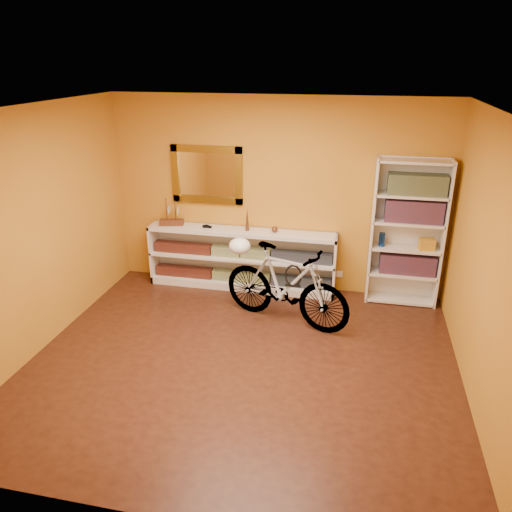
% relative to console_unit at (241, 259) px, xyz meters
% --- Properties ---
extents(floor, '(4.50, 4.00, 0.01)m').
position_rel_console_unit_xyz_m(floor, '(0.45, -1.81, -0.43)').
color(floor, black).
rests_on(floor, ground).
extents(ceiling, '(4.50, 4.00, 0.01)m').
position_rel_console_unit_xyz_m(ceiling, '(0.45, -1.81, 2.18)').
color(ceiling, silver).
rests_on(ceiling, ground).
extents(back_wall, '(4.50, 0.01, 2.60)m').
position_rel_console_unit_xyz_m(back_wall, '(0.45, 0.19, 0.88)').
color(back_wall, '#BA781C').
rests_on(back_wall, ground).
extents(left_wall, '(0.01, 4.00, 2.60)m').
position_rel_console_unit_xyz_m(left_wall, '(-1.81, -1.81, 0.88)').
color(left_wall, '#BA781C').
rests_on(left_wall, ground).
extents(right_wall, '(0.01, 4.00, 2.60)m').
position_rel_console_unit_xyz_m(right_wall, '(2.70, -1.81, 0.88)').
color(right_wall, '#BA781C').
rests_on(right_wall, ground).
extents(gilt_mirror, '(0.98, 0.06, 0.78)m').
position_rel_console_unit_xyz_m(gilt_mirror, '(-0.50, 0.15, 1.12)').
color(gilt_mirror, '#7C6316').
rests_on(gilt_mirror, back_wall).
extents(wall_socket, '(0.09, 0.02, 0.09)m').
position_rel_console_unit_xyz_m(wall_socket, '(1.35, 0.17, -0.17)').
color(wall_socket, silver).
rests_on(wall_socket, back_wall).
extents(console_unit, '(2.60, 0.35, 0.85)m').
position_rel_console_unit_xyz_m(console_unit, '(0.00, 0.00, 0.00)').
color(console_unit, silver).
rests_on(console_unit, floor).
extents(cd_row_lower, '(2.50, 0.13, 0.14)m').
position_rel_console_unit_xyz_m(cd_row_lower, '(0.00, -0.02, -0.26)').
color(cd_row_lower, black).
rests_on(cd_row_lower, console_unit).
extents(cd_row_upper, '(2.50, 0.13, 0.14)m').
position_rel_console_unit_xyz_m(cd_row_upper, '(0.00, -0.02, 0.11)').
color(cd_row_upper, navy).
rests_on(cd_row_upper, console_unit).
extents(model_ship, '(0.35, 0.19, 0.39)m').
position_rel_console_unit_xyz_m(model_ship, '(-0.99, 0.00, 0.62)').
color(model_ship, '#452213').
rests_on(model_ship, console_unit).
extents(toy_car, '(0.00, 0.00, 0.00)m').
position_rel_console_unit_xyz_m(toy_car, '(-0.48, 0.00, 0.43)').
color(toy_car, black).
rests_on(toy_car, console_unit).
extents(bronze_ornament, '(0.06, 0.06, 0.32)m').
position_rel_console_unit_xyz_m(bronze_ornament, '(0.09, 0.00, 0.59)').
color(bronze_ornament, brown).
rests_on(bronze_ornament, console_unit).
extents(decorative_orb, '(0.08, 0.08, 0.08)m').
position_rel_console_unit_xyz_m(decorative_orb, '(0.46, 0.00, 0.47)').
color(decorative_orb, brown).
rests_on(decorative_orb, console_unit).
extents(bookcase, '(0.90, 0.30, 1.90)m').
position_rel_console_unit_xyz_m(bookcase, '(2.16, 0.03, 0.52)').
color(bookcase, silver).
rests_on(bookcase, floor).
extents(book_row_a, '(0.70, 0.22, 0.26)m').
position_rel_console_unit_xyz_m(book_row_a, '(2.21, 0.03, 0.12)').
color(book_row_a, maroon).
rests_on(book_row_a, bookcase).
extents(book_row_b, '(0.70, 0.22, 0.28)m').
position_rel_console_unit_xyz_m(book_row_b, '(2.21, 0.03, 0.83)').
color(book_row_b, maroon).
rests_on(book_row_b, bookcase).
extents(book_row_c, '(0.70, 0.22, 0.25)m').
position_rel_console_unit_xyz_m(book_row_c, '(2.21, 0.03, 1.16)').
color(book_row_c, navy).
rests_on(book_row_c, bookcase).
extents(travel_mug, '(0.08, 0.08, 0.18)m').
position_rel_console_unit_xyz_m(travel_mug, '(1.86, 0.01, 0.43)').
color(travel_mug, navy).
rests_on(travel_mug, bookcase).
extents(red_tin, '(0.18, 0.18, 0.20)m').
position_rel_console_unit_xyz_m(red_tin, '(1.96, 0.06, 1.14)').
color(red_tin, maroon).
rests_on(red_tin, bookcase).
extents(yellow_bag, '(0.21, 0.16, 0.15)m').
position_rel_console_unit_xyz_m(yellow_bag, '(2.41, -0.01, 0.41)').
color(yellow_bag, gold).
rests_on(yellow_bag, bookcase).
extents(bicycle, '(0.95, 1.73, 0.99)m').
position_rel_console_unit_xyz_m(bicycle, '(0.75, -0.85, 0.07)').
color(bicycle, silver).
rests_on(bicycle, floor).
extents(helmet, '(0.27, 0.26, 0.20)m').
position_rel_console_unit_xyz_m(helmet, '(0.14, -0.65, 0.45)').
color(helmet, white).
rests_on(helmet, bicycle).
extents(u_lock, '(0.20, 0.02, 0.20)m').
position_rel_console_unit_xyz_m(u_lock, '(0.84, -0.88, 0.22)').
color(u_lock, black).
rests_on(u_lock, bicycle).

